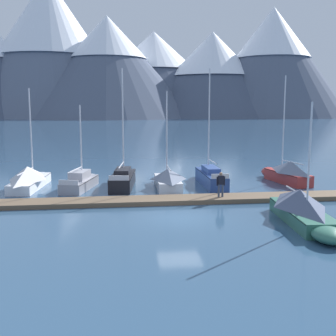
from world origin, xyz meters
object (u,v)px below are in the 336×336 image
person_on_dock (221,183)px  sailboat_mid_dock_starboard (168,178)px  sailboat_mid_dock_port (123,178)px  sailboat_end_of_dock (286,172)px  sailboat_second_berth (81,181)px  sailboat_nearest_berth (30,177)px  sailboat_far_berth (209,176)px  sailboat_outer_slip (303,209)px

person_on_dock → sailboat_mid_dock_starboard: bearing=120.8°
sailboat_mid_dock_port → sailboat_end_of_dock: (13.53, 0.13, 0.23)m
sailboat_mid_dock_starboard → sailboat_end_of_dock: bearing=6.1°
sailboat_end_of_dock → sailboat_second_berth: bearing=-178.2°
person_on_dock → sailboat_nearest_berth: bearing=156.3°
sailboat_second_berth → sailboat_far_berth: 10.31m
sailboat_mid_dock_port → person_on_dock: sailboat_mid_dock_port is taller
sailboat_nearest_berth → sailboat_mid_dock_port: bearing=-0.0°
sailboat_nearest_berth → sailboat_far_berth: size_ratio=0.83×
sailboat_second_berth → sailboat_mid_dock_port: sailboat_mid_dock_port is taller
sailboat_nearest_berth → sailboat_outer_slip: size_ratio=1.02×
sailboat_second_berth → person_on_dock: size_ratio=3.80×
sailboat_nearest_berth → sailboat_outer_slip: 20.63m
sailboat_mid_dock_starboard → person_on_dock: (3.03, -5.07, 0.52)m
sailboat_far_berth → sailboat_outer_slip: (2.68, -12.02, 0.18)m
sailboat_second_berth → sailboat_mid_dock_port: bearing=6.9°
sailboat_outer_slip → sailboat_end_of_dock: size_ratio=0.86×
sailboat_second_berth → sailboat_end_of_dock: (16.77, 0.52, 0.34)m
sailboat_nearest_berth → sailboat_outer_slip: bearing=-34.7°
sailboat_mid_dock_port → sailboat_outer_slip: size_ratio=1.22×
sailboat_mid_dock_port → sailboat_end_of_dock: bearing=0.6°
sailboat_outer_slip → person_on_dock: bearing=119.6°
sailboat_mid_dock_starboard → sailboat_outer_slip: size_ratio=0.99×
sailboat_second_berth → sailboat_outer_slip: sailboat_outer_slip is taller
sailboat_mid_dock_port → sailboat_far_berth: bearing=2.2°
sailboat_nearest_berth → sailboat_mid_dock_starboard: 10.72m
sailboat_second_berth → sailboat_nearest_berth: bearing=174.4°
sailboat_second_berth → person_on_dock: 11.25m
sailboat_far_berth → sailboat_end_of_dock: sailboat_far_berth is taller
sailboat_second_berth → sailboat_far_berth: bearing=3.7°
sailboat_second_berth → person_on_dock: (9.72, -5.63, 0.72)m
sailboat_nearest_berth → sailboat_far_berth: sailboat_far_berth is taller
sailboat_mid_dock_port → sailboat_mid_dock_starboard: bearing=-15.4°
sailboat_end_of_dock → person_on_dock: (-7.06, -6.15, 0.38)m
sailboat_outer_slip → sailboat_nearest_berth: bearing=145.3°
sailboat_second_berth → sailboat_far_berth: (10.29, 0.66, 0.10)m
sailboat_mid_dock_port → sailboat_outer_slip: 15.25m
sailboat_mid_dock_starboard → person_on_dock: sailboat_mid_dock_starboard is taller
sailboat_nearest_berth → person_on_dock: size_ratio=4.56×
person_on_dock → sailboat_second_berth: bearing=149.9°
sailboat_outer_slip → sailboat_mid_dock_starboard: bearing=120.2°
sailboat_far_berth → sailboat_outer_slip: bearing=-77.4°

